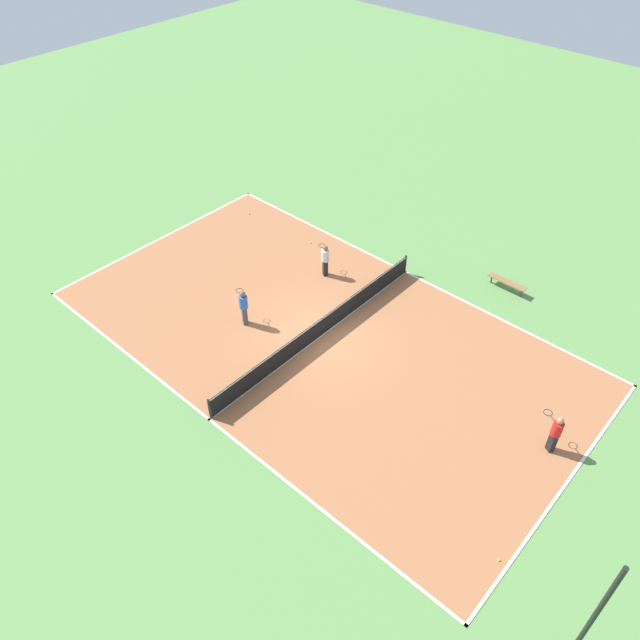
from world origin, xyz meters
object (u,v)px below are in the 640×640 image
object	(u,v)px
player_coach_red	(556,432)
tennis_ball_right_alley	(310,242)
player_near_white	(325,258)
tennis_ball_left_sideline	(499,560)
player_near_blue	(244,305)
fence_post_back_right	(588,626)
tennis_net	(320,327)
bench	(507,282)
tennis_ball_midcourt	(249,213)

from	to	relation	value
player_coach_red	tennis_ball_right_alley	distance (m)	14.97
player_near_white	tennis_ball_left_sideline	bearing A→B (deg)	-176.35
tennis_ball_left_sideline	player_coach_red	bearing A→B (deg)	-170.68
player_near_blue	tennis_ball_right_alley	distance (m)	6.57
tennis_ball_left_sideline	fence_post_back_right	xyz separation A→B (m)	(1.63, 2.66, 2.66)
tennis_net	fence_post_back_right	distance (m)	14.25
bench	fence_post_back_right	bearing A→B (deg)	-55.81
tennis_ball_left_sideline	tennis_ball_midcourt	bearing A→B (deg)	-112.83
player_near_white	tennis_ball_midcourt	xyz separation A→B (m)	(-1.24, -6.44, -0.87)
bench	tennis_ball_midcourt	distance (m)	13.58
bench	player_coach_red	bearing A→B (deg)	-51.08
tennis_net	player_near_white	world-z (taller)	player_near_white
tennis_ball_left_sideline	fence_post_back_right	bearing A→B (deg)	58.40
player_coach_red	player_near_white	xyz separation A→B (m)	(-2.25, -12.25, -0.02)
bench	player_near_white	xyz separation A→B (m)	(4.61, -6.71, 0.54)
bench	tennis_ball_right_alley	xyz separation A→B (m)	(3.18, -8.95, -0.33)
player_near_blue	tennis_ball_midcourt	world-z (taller)	player_near_blue
tennis_ball_left_sideline	fence_post_back_right	distance (m)	4.10
bench	tennis_ball_right_alley	bearing A→B (deg)	-160.45
player_near_white	player_near_blue	bearing A→B (deg)	118.88
tennis_ball_midcourt	player_near_white	bearing A→B (deg)	79.09
player_coach_red	player_near_white	world-z (taller)	player_coach_red
player_near_blue	tennis_ball_midcourt	size ratio (longest dim) A/B	24.80
player_coach_red	tennis_ball_left_sideline	xyz separation A→B (m)	(4.70, 0.77, -0.89)
tennis_ball_right_alley	tennis_ball_midcourt	distance (m)	4.21
bench	tennis_ball_left_sideline	size ratio (longest dim) A/B	26.33
player_near_blue	tennis_ball_midcourt	distance (m)	8.68
tennis_ball_midcourt	bench	bearing A→B (deg)	104.35
fence_post_back_right	tennis_ball_right_alley	bearing A→B (deg)	-119.21
tennis_net	tennis_ball_right_alley	bearing A→B (deg)	-133.94
player_near_white	tennis_ball_left_sideline	size ratio (longest dim) A/B	23.35
tennis_net	tennis_ball_right_alley	distance (m)	6.78
bench	player_near_white	bearing A→B (deg)	-145.55
tennis_net	player_near_blue	bearing A→B (deg)	-62.60
player_near_white	tennis_ball_right_alley	bearing A→B (deg)	-0.79
tennis_ball_left_sideline	tennis_ball_right_alley	xyz separation A→B (m)	(-8.38, -15.25, 0.00)
player_near_white	tennis_ball_right_alley	distance (m)	2.79
player_coach_red	tennis_ball_midcourt	xyz separation A→B (m)	(-3.49, -18.69, -0.89)
tennis_ball_right_alley	player_coach_red	bearing A→B (deg)	75.76
bench	player_coach_red	size ratio (longest dim) A/B	1.10
player_near_blue	tennis_ball_left_sideline	bearing A→B (deg)	-160.47
player_near_blue	player_near_white	xyz separation A→B (m)	(-4.76, 0.24, -0.06)
tennis_ball_midcourt	player_near_blue	bearing A→B (deg)	45.95
player_near_white	player_coach_red	bearing A→B (deg)	-158.65
fence_post_back_right	player_near_blue	bearing A→B (deg)	-103.52
tennis_ball_right_alley	tennis_ball_midcourt	bearing A→B (deg)	-87.47
bench	tennis_ball_right_alley	size ratio (longest dim) A/B	26.33
player_near_blue	player_near_white	bearing A→B (deg)	-63.95
player_coach_red	tennis_ball_right_alley	world-z (taller)	player_coach_red
player_near_white	bench	bearing A→B (deg)	-113.79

